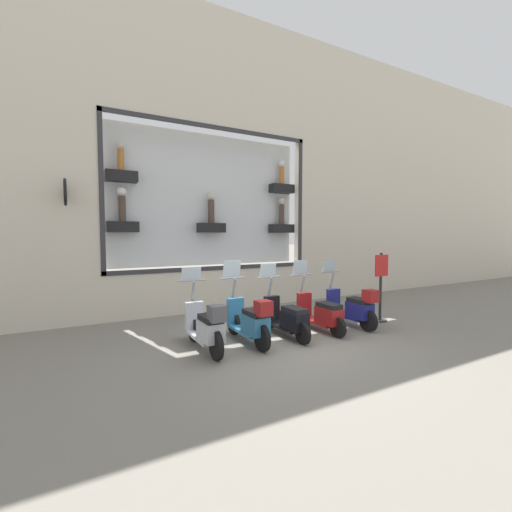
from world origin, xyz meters
TOP-DOWN VIEW (x-y plane):
  - ground_plane at (0.00, 0.00)m, footprint 120.00×120.00m
  - building_facade at (3.60, 0.00)m, footprint 1.23×36.00m
  - scooter_navy_0 at (0.15, -2.24)m, footprint 1.80×0.61m
  - scooter_red_1 at (0.21, -1.30)m, footprint 1.79×0.60m
  - scooter_black_2 at (0.21, -0.36)m, footprint 1.79×0.60m
  - scooter_teal_3 at (0.16, 0.57)m, footprint 1.81×0.60m
  - scooter_silver_4 at (0.16, 1.51)m, footprint 1.81×0.60m
  - shop_sign_post at (0.21, -3.26)m, footprint 0.36×0.45m

SIDE VIEW (x-z plane):
  - ground_plane at x=0.00m, z-range 0.00..0.00m
  - scooter_black_2 at x=0.21m, z-range -0.36..1.19m
  - scooter_red_1 at x=0.21m, z-range -0.39..1.22m
  - scooter_navy_0 at x=0.15m, z-range -0.31..1.25m
  - scooter_silver_4 at x=0.16m, z-range -0.30..1.26m
  - scooter_teal_3 at x=0.16m, z-range -0.35..1.31m
  - shop_sign_post at x=0.21m, z-range 0.07..1.84m
  - building_facade at x=3.60m, z-range 0.08..8.76m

